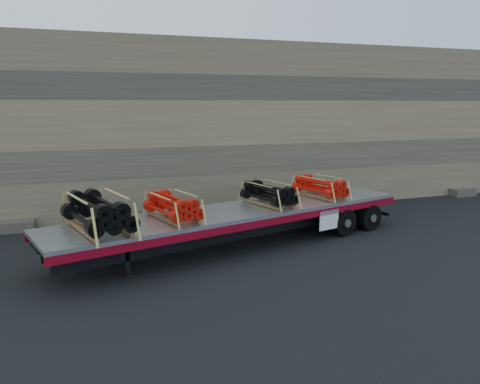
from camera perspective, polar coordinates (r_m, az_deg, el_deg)
The scene contains 7 objects.
ground at distance 15.00m, azimuth 4.37°, elevation -6.65°, with size 120.00×120.00×0.00m, color black.
rock_wall at distance 20.47m, azimuth -2.77°, elevation 7.99°, with size 44.00×3.00×7.00m, color #7A6B54.
trailer at distance 14.84m, azimuth -0.08°, elevation -4.37°, with size 12.14×2.33×1.21m, color #B1B4B9, non-canonical shape.
bundle_front at distance 12.68m, azimuth -16.94°, elevation -2.55°, with size 1.26×2.53×0.90m, color black, non-canonical shape.
bundle_midfront at distance 13.48m, azimuth -8.19°, elevation -1.85°, with size 0.98×1.96×0.70m, color red, non-canonical shape.
bundle_midrear at distance 15.29m, azimuth 3.51°, elevation -0.30°, with size 0.96×1.91×0.68m, color black, non-canonical shape.
bundle_rear at distance 16.79m, azimuth 9.71°, elevation 0.56°, with size 0.96×1.92×0.68m, color red, non-canonical shape.
Camera 1 is at (-5.72, -13.13, 4.47)m, focal length 35.00 mm.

